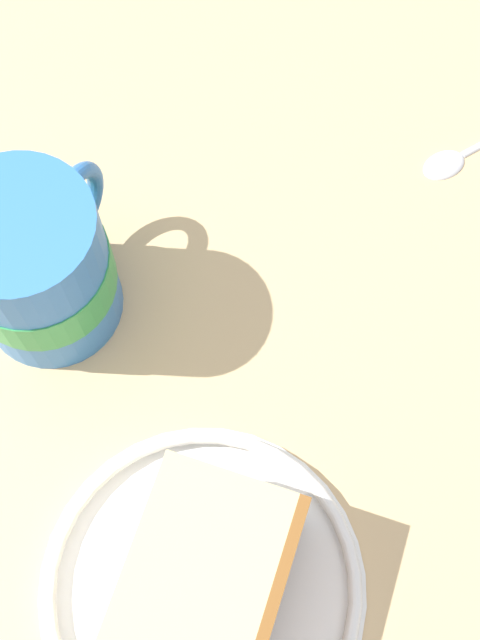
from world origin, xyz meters
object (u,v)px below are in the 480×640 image
(small_plate, at_px, (202,587))
(tea_mug, at_px, (37,265))
(cake_slice, at_px, (205,584))
(teaspoon, at_px, (471,149))

(small_plate, distance_m, tea_mug, 0.20)
(cake_slice, height_order, tea_mug, tea_mug)
(tea_mug, relative_size, teaspoon, 1.03)
(tea_mug, bearing_deg, small_plate, -144.42)
(cake_slice, bearing_deg, teaspoon, -24.83)
(small_plate, distance_m, teaspoon, 0.32)
(cake_slice, relative_size, teaspoon, 1.09)
(small_plate, bearing_deg, tea_mug, 35.58)
(cake_slice, bearing_deg, tea_mug, 36.13)
(teaspoon, bearing_deg, cake_slice, 155.17)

